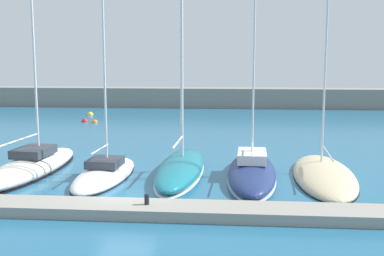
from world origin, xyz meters
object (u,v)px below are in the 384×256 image
at_px(sailboat_white_third, 105,173).
at_px(mooring_buoy_yellow, 90,115).
at_px(sailboat_navy_fifth, 252,171).
at_px(dock_bollard, 147,199).
at_px(sailboat_ivory_second, 32,165).
at_px(sailboat_sand_sixth, 324,175).
at_px(sailboat_teal_fourth, 181,166).
at_px(mooring_buoy_red, 85,122).
at_px(mooring_buoy_orange, 95,122).

xyz_separation_m(sailboat_white_third, mooring_buoy_yellow, (-8.85, 26.96, -0.28)).
bearing_deg(mooring_buoy_yellow, sailboat_white_third, -71.83).
relative_size(sailboat_navy_fifth, dock_bollard, 39.08).
bearing_deg(dock_bollard, sailboat_ivory_second, 139.55).
relative_size(sailboat_sand_sixth, mooring_buoy_yellow, 25.00).
distance_m(sailboat_teal_fourth, sailboat_sand_sixth, 7.71).
relative_size(sailboat_sand_sixth, mooring_buoy_red, 26.90).
bearing_deg(sailboat_ivory_second, dock_bollard, -125.98).
distance_m(sailboat_ivory_second, dock_bollard, 10.01).
distance_m(mooring_buoy_red, mooring_buoy_orange, 1.21).
height_order(mooring_buoy_red, mooring_buoy_orange, mooring_buoy_red).
bearing_deg(sailboat_teal_fourth, mooring_buoy_red, 31.48).
bearing_deg(sailboat_sand_sixth, mooring_buoy_orange, 45.50).
height_order(sailboat_ivory_second, sailboat_sand_sixth, sailboat_ivory_second).
xyz_separation_m(sailboat_teal_fourth, mooring_buoy_red, (-11.69, 20.26, -0.41)).
bearing_deg(sailboat_white_third, mooring_buoy_orange, 20.50).
xyz_separation_m(sailboat_navy_fifth, sailboat_sand_sixth, (3.82, 0.22, -0.21)).
xyz_separation_m(sailboat_sand_sixth, mooring_buoy_yellow, (-20.46, 25.99, -0.15)).
height_order(sailboat_white_third, mooring_buoy_red, sailboat_white_third).
distance_m(sailboat_white_third, sailboat_navy_fifth, 7.83).
relative_size(mooring_buoy_red, mooring_buoy_yellow, 0.93).
bearing_deg(sailboat_sand_sixth, sailboat_teal_fourth, 91.23).
height_order(sailboat_teal_fourth, mooring_buoy_red, sailboat_teal_fourth).
relative_size(sailboat_teal_fourth, dock_bollard, 38.44).
relative_size(sailboat_ivory_second, sailboat_teal_fourth, 1.07).
distance_m(sailboat_sand_sixth, mooring_buoy_yellow, 33.08).
bearing_deg(mooring_buoy_red, mooring_buoy_yellow, 101.06).
distance_m(sailboat_navy_fifth, mooring_buoy_orange, 24.93).
xyz_separation_m(sailboat_navy_fifth, dock_bollard, (-4.51, -6.52, 0.31)).
height_order(mooring_buoy_orange, dock_bollard, dock_bollard).
bearing_deg(sailboat_navy_fifth, mooring_buoy_red, 39.04).
bearing_deg(sailboat_teal_fourth, sailboat_sand_sixth, -90.54).
bearing_deg(dock_bollard, mooring_buoy_orange, 110.31).
distance_m(sailboat_navy_fifth, mooring_buoy_yellow, 31.05).
relative_size(sailboat_teal_fourth, sailboat_sand_sixth, 1.02).
height_order(mooring_buoy_red, dock_bollard, dock_bollard).
bearing_deg(mooring_buoy_red, sailboat_ivory_second, -80.57).
bearing_deg(mooring_buoy_yellow, sailboat_ivory_second, -80.23).
height_order(sailboat_sand_sixth, mooring_buoy_red, sailboat_sand_sixth).
bearing_deg(sailboat_white_third, dock_bollard, -147.34).
relative_size(sailboat_teal_fourth, sailboat_navy_fifth, 0.98).
bearing_deg(sailboat_white_third, mooring_buoy_red, 22.89).
xyz_separation_m(sailboat_sand_sixth, mooring_buoy_red, (-19.39, 20.53, -0.15)).
bearing_deg(mooring_buoy_yellow, sailboat_navy_fifth, -57.60).
distance_m(sailboat_ivory_second, mooring_buoy_orange, 20.49).
xyz_separation_m(sailboat_ivory_second, mooring_buoy_yellow, (-4.52, 26.24, -0.44)).
bearing_deg(sailboat_sand_sixth, mooring_buoy_yellow, 41.46).
bearing_deg(sailboat_white_third, mooring_buoy_yellow, 21.16).
xyz_separation_m(sailboat_teal_fourth, dock_bollard, (-0.63, -7.01, 0.25)).
distance_m(sailboat_white_third, mooring_buoy_orange, 22.09).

